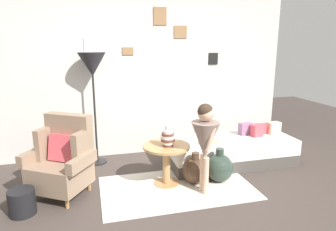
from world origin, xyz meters
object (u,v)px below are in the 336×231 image
side_table (166,156)px  vase_striped (168,138)px  person_child (205,137)px  magazine_basket (22,202)px  floor_lamp (92,68)px  demijohn_far (219,168)px  daybed (230,151)px  armchair (63,160)px  demijohn_near (195,171)px  book_on_daybed (211,141)px

side_table → vase_striped: bearing=-80.3°
person_child → magazine_basket: size_ratio=4.03×
vase_striped → magazine_basket: (-1.69, -0.26, -0.51)m
floor_lamp → magazine_basket: bearing=-123.0°
side_table → person_child: bearing=-41.4°
person_child → demijohn_far: person_child is taller
floor_lamp → magazine_basket: floor_lamp is taller
vase_striped → floor_lamp: size_ratio=0.16×
daybed → magazine_basket: daybed is taller
armchair → demijohn_far: (1.97, -0.17, -0.25)m
armchair → daybed: bearing=8.6°
armchair → demijohn_near: armchair is taller
daybed → book_on_daybed: (-0.36, -0.07, 0.22)m
daybed → demijohn_near: size_ratio=4.47×
armchair → person_child: person_child is taller
daybed → armchair: bearing=-171.4°
vase_striped → magazine_basket: 1.79m
vase_striped → person_child: 0.49m
armchair → book_on_daybed: 2.06m
armchair → demijohn_far: bearing=-5.0°
person_child → demijohn_near: size_ratio=2.65×
vase_striped → demijohn_far: size_ratio=0.59×
side_table → demijohn_near: side_table is taller
daybed → magazine_basket: 2.91m
side_table → vase_striped: (0.01, -0.04, 0.26)m
person_child → magazine_basket: person_child is taller
side_table → floor_lamp: size_ratio=0.36×
side_table → person_child: size_ratio=0.54×
demijohn_near → vase_striped: bearing=175.9°
armchair → vase_striped: bearing=-5.4°
daybed → demijohn_near: bearing=-145.8°
daybed → floor_lamp: bearing=164.7°
demijohn_near → demijohn_far: 0.33m
person_child → armchair: bearing=165.7°
demijohn_near → person_child: bearing=-87.1°
armchair → vase_striped: 1.30m
floor_lamp → person_child: bearing=-47.0°
demijohn_far → magazine_basket: demijohn_far is taller
floor_lamp → demijohn_far: (1.56, -1.08, -1.26)m
vase_striped → armchair: bearing=174.6°
person_child → demijohn_far: 0.67m
side_table → magazine_basket: size_ratio=2.17×
book_on_daybed → side_table: bearing=-154.2°
vase_striped → floor_lamp: (-0.86, 1.03, 0.80)m
demijohn_far → side_table: bearing=172.7°
demijohn_near → daybed: bearing=34.2°
book_on_daybed → magazine_basket: 2.56m
daybed → demijohn_far: size_ratio=4.13×
demijohn_far → magazine_basket: bearing=-175.1°
vase_striped → person_child: (0.38, -0.30, 0.07)m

